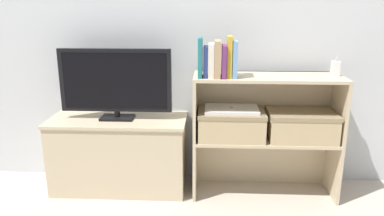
{
  "coord_description": "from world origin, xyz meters",
  "views": [
    {
      "loc": [
        0.12,
        -2.22,
        1.28
      ],
      "look_at": [
        0.0,
        0.17,
        0.6
      ],
      "focal_mm": 35.0,
      "sensor_mm": 36.0,
      "label": 1
    }
  ],
  "objects_px": {
    "tv_stand": "(120,153)",
    "baby_monitor": "(335,69)",
    "book_ivory": "(211,60)",
    "book_tan": "(217,59)",
    "book_mustard": "(229,57)",
    "tv": "(115,82)",
    "laptop": "(232,109)",
    "book_skyblue": "(235,59)",
    "storage_basket_left": "(231,123)",
    "book_teal": "(200,57)",
    "book_plum": "(224,61)",
    "book_navy": "(206,62)",
    "storage_basket_right": "(301,124)"
  },
  "relations": [
    {
      "from": "book_tan",
      "to": "book_plum",
      "type": "xyz_separation_m",
      "value": [
        0.04,
        0.0,
        -0.01
      ]
    },
    {
      "from": "book_plum",
      "to": "storage_basket_right",
      "type": "relative_size",
      "value": 0.46
    },
    {
      "from": "book_tan",
      "to": "book_teal",
      "type": "bearing_deg",
      "value": 180.0
    },
    {
      "from": "tv",
      "to": "storage_basket_left",
      "type": "distance_m",
      "value": 0.81
    },
    {
      "from": "book_skyblue",
      "to": "storage_basket_left",
      "type": "distance_m",
      "value": 0.43
    },
    {
      "from": "storage_basket_right",
      "to": "book_ivory",
      "type": "bearing_deg",
      "value": -175.33
    },
    {
      "from": "baby_monitor",
      "to": "book_teal",
      "type": "bearing_deg",
      "value": -175.73
    },
    {
      "from": "book_teal",
      "to": "book_mustard",
      "type": "distance_m",
      "value": 0.18
    },
    {
      "from": "tv",
      "to": "book_teal",
      "type": "height_order",
      "value": "book_teal"
    },
    {
      "from": "book_skyblue",
      "to": "baby_monitor",
      "type": "distance_m",
      "value": 0.65
    },
    {
      "from": "book_plum",
      "to": "book_mustard",
      "type": "xyz_separation_m",
      "value": [
        0.03,
        0.0,
        0.03
      ]
    },
    {
      "from": "book_navy",
      "to": "tv",
      "type": "bearing_deg",
      "value": 171.93
    },
    {
      "from": "book_tan",
      "to": "book_skyblue",
      "type": "relative_size",
      "value": 1.01
    },
    {
      "from": "tv_stand",
      "to": "book_mustard",
      "type": "distance_m",
      "value": 1.02
    },
    {
      "from": "tv",
      "to": "book_plum",
      "type": "xyz_separation_m",
      "value": [
        0.71,
        -0.08,
        0.16
      ]
    },
    {
      "from": "baby_monitor",
      "to": "storage_basket_left",
      "type": "relative_size",
      "value": 0.29
    },
    {
      "from": "tv_stand",
      "to": "baby_monitor",
      "type": "distance_m",
      "value": 1.55
    },
    {
      "from": "tv_stand",
      "to": "baby_monitor",
      "type": "xyz_separation_m",
      "value": [
        1.42,
        -0.02,
        0.62
      ]
    },
    {
      "from": "book_navy",
      "to": "storage_basket_right",
      "type": "height_order",
      "value": "book_navy"
    },
    {
      "from": "book_mustard",
      "to": "laptop",
      "type": "bearing_deg",
      "value": 62.05
    },
    {
      "from": "book_plum",
      "to": "laptop",
      "type": "relative_size",
      "value": 0.57
    },
    {
      "from": "tv",
      "to": "storage_basket_right",
      "type": "distance_m",
      "value": 1.26
    },
    {
      "from": "tv_stand",
      "to": "laptop",
      "type": "relative_size",
      "value": 2.68
    },
    {
      "from": "book_ivory",
      "to": "book_tan",
      "type": "xyz_separation_m",
      "value": [
        0.04,
        0.0,
        0.01
      ]
    },
    {
      "from": "tv",
      "to": "book_tan",
      "type": "xyz_separation_m",
      "value": [
        0.67,
        -0.08,
        0.17
      ]
    },
    {
      "from": "tv",
      "to": "book_skyblue",
      "type": "bearing_deg",
      "value": -6.22
    },
    {
      "from": "laptop",
      "to": "book_mustard",
      "type": "bearing_deg",
      "value": -117.95
    },
    {
      "from": "book_ivory",
      "to": "storage_basket_left",
      "type": "xyz_separation_m",
      "value": [
        0.14,
        0.05,
        -0.42
      ]
    },
    {
      "from": "book_tan",
      "to": "book_mustard",
      "type": "relative_size",
      "value": 0.89
    },
    {
      "from": "book_mustard",
      "to": "storage_basket_right",
      "type": "height_order",
      "value": "book_mustard"
    },
    {
      "from": "book_ivory",
      "to": "book_tan",
      "type": "relative_size",
      "value": 0.92
    },
    {
      "from": "book_navy",
      "to": "storage_basket_left",
      "type": "bearing_deg",
      "value": 15.79
    },
    {
      "from": "book_teal",
      "to": "laptop",
      "type": "bearing_deg",
      "value": 13.3
    },
    {
      "from": "book_skyblue",
      "to": "laptop",
      "type": "relative_size",
      "value": 0.65
    },
    {
      "from": "book_tan",
      "to": "laptop",
      "type": "bearing_deg",
      "value": 26.21
    },
    {
      "from": "book_teal",
      "to": "baby_monitor",
      "type": "relative_size",
      "value": 1.94
    },
    {
      "from": "book_navy",
      "to": "book_tan",
      "type": "height_order",
      "value": "book_tan"
    },
    {
      "from": "book_plum",
      "to": "book_skyblue",
      "type": "relative_size",
      "value": 0.88
    },
    {
      "from": "tv",
      "to": "book_tan",
      "type": "bearing_deg",
      "value": -7.2
    },
    {
      "from": "book_navy",
      "to": "baby_monitor",
      "type": "height_order",
      "value": "book_navy"
    },
    {
      "from": "tv",
      "to": "book_skyblue",
      "type": "distance_m",
      "value": 0.8
    },
    {
      "from": "book_ivory",
      "to": "tv",
      "type": "bearing_deg",
      "value": 172.37
    },
    {
      "from": "tv_stand",
      "to": "book_tan",
      "type": "height_order",
      "value": "book_tan"
    },
    {
      "from": "book_teal",
      "to": "book_navy",
      "type": "xyz_separation_m",
      "value": [
        0.03,
        0.0,
        -0.03
      ]
    },
    {
      "from": "book_skyblue",
      "to": "storage_basket_right",
      "type": "bearing_deg",
      "value": 6.17
    },
    {
      "from": "book_teal",
      "to": "book_plum",
      "type": "relative_size",
      "value": 1.23
    },
    {
      "from": "book_mustard",
      "to": "tv",
      "type": "bearing_deg",
      "value": 173.5
    },
    {
      "from": "book_ivory",
      "to": "baby_monitor",
      "type": "bearing_deg",
      "value": 4.64
    },
    {
      "from": "tv_stand",
      "to": "book_mustard",
      "type": "height_order",
      "value": "book_mustard"
    },
    {
      "from": "tv_stand",
      "to": "book_skyblue",
      "type": "bearing_deg",
      "value": -6.34
    }
  ]
}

